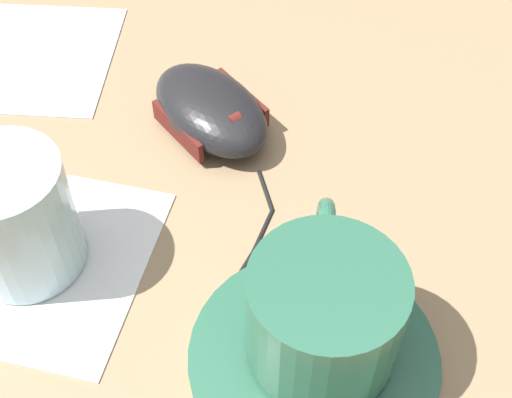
{
  "coord_description": "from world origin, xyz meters",
  "views": [
    {
      "loc": [
        0.32,
        0.06,
        0.38
      ],
      "look_at": [
        0.02,
        0.05,
        0.03
      ],
      "focal_mm": 50.0,
      "sensor_mm": 36.0,
      "label": 1
    }
  ],
  "objects_px": {
    "computer_mouse": "(211,109)",
    "drinking_glass": "(14,217)",
    "saucer": "(314,354)",
    "coffee_cup": "(325,310)"
  },
  "relations": [
    {
      "from": "drinking_glass",
      "to": "coffee_cup",
      "type": "bearing_deg",
      "value": 72.87
    },
    {
      "from": "computer_mouse",
      "to": "coffee_cup",
      "type": "bearing_deg",
      "value": 23.07
    },
    {
      "from": "coffee_cup",
      "to": "computer_mouse",
      "type": "relative_size",
      "value": 0.92
    },
    {
      "from": "computer_mouse",
      "to": "drinking_glass",
      "type": "bearing_deg",
      "value": -40.16
    },
    {
      "from": "coffee_cup",
      "to": "computer_mouse",
      "type": "height_order",
      "value": "coffee_cup"
    },
    {
      "from": "saucer",
      "to": "drinking_glass",
      "type": "height_order",
      "value": "drinking_glass"
    },
    {
      "from": "saucer",
      "to": "coffee_cup",
      "type": "height_order",
      "value": "coffee_cup"
    },
    {
      "from": "saucer",
      "to": "drinking_glass",
      "type": "relative_size",
      "value": 1.78
    },
    {
      "from": "saucer",
      "to": "drinking_glass",
      "type": "xyz_separation_m",
      "value": [
        -0.06,
        -0.18,
        0.04
      ]
    },
    {
      "from": "saucer",
      "to": "coffee_cup",
      "type": "xyz_separation_m",
      "value": [
        -0.01,
        0.0,
        0.04
      ]
    }
  ]
}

